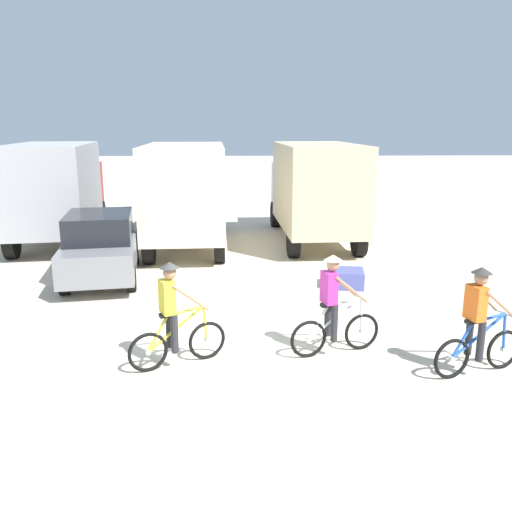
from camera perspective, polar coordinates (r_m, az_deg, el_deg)
The scene contains 9 objects.
ground_plane at distance 9.31m, azimuth -2.52°, elevation -11.40°, with size 120.00×120.00×0.00m, color beige.
box_truck_grey_hauler at distance 19.43m, azimuth -20.47°, elevation 6.87°, with size 3.22×7.00×3.35m.
box_truck_cream_rv at distance 17.69m, azimuth -7.43°, elevation 7.00°, with size 2.70×6.86×3.35m.
box_truck_tan_camper at distance 18.43m, azimuth 6.24°, elevation 7.32°, with size 2.69×6.85×3.35m.
sedan_parked at distance 14.49m, azimuth -16.22°, elevation 1.05°, with size 2.42×4.43×1.76m.
cyclist_orange_shirt at distance 9.00m, azimuth -8.77°, elevation -6.62°, with size 1.57×0.87×1.82m.
cyclist_cowboy_hat at distance 9.45m, azimuth 8.28°, elevation -5.59°, with size 1.67×0.68×1.82m.
cyclist_near_camera at distance 9.32m, azimuth 22.66°, elevation -6.86°, with size 1.66×0.71×1.82m.
supply_crate at distance 13.57m, azimuth 9.56°, elevation -2.35°, with size 0.78×0.88×0.43m, color #4C5199.
Camera 1 is at (0.18, -8.41, 3.99)m, focal length 37.43 mm.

